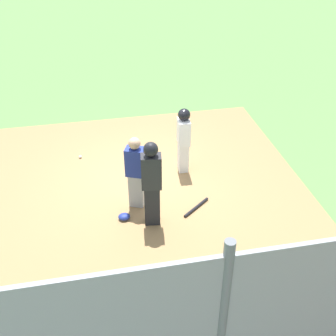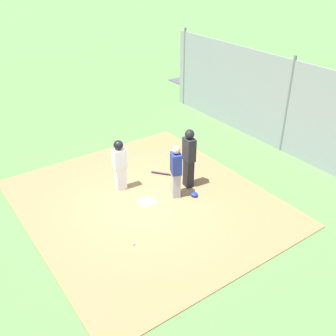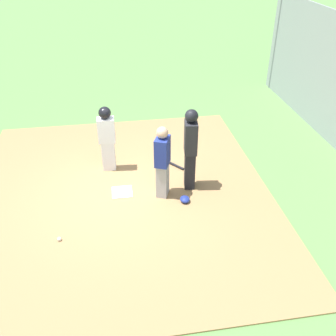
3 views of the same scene
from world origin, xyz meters
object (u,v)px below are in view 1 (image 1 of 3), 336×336
at_px(baseball_bat, 196,207).
at_px(umpire, 152,182).
at_px(runner, 184,137).
at_px(catcher, 136,171).
at_px(baseball, 80,157).
at_px(catcher_mask, 124,217).
at_px(home_plate, 141,180).

bearing_deg(baseball_bat, umpire, -24.48).
relative_size(runner, baseball_bat, 2.04).
relative_size(catcher, runner, 1.02).
height_order(baseball_bat, baseball, baseball).
relative_size(runner, baseball, 21.46).
relative_size(baseball_bat, catcher_mask, 3.24).
bearing_deg(runner, catcher, 45.01).
bearing_deg(runner, baseball, -19.32).
bearing_deg(runner, umpire, 62.85).
height_order(catcher, runner, catcher).
bearing_deg(catcher_mask, baseball, 107.62).
bearing_deg(catcher, runner, -26.07).
xyz_separation_m(home_plate, umpire, (0.01, -1.50, 0.97)).
distance_m(catcher, baseball_bat, 1.49).
distance_m(catcher, catcher_mask, 0.95).
height_order(catcher, umpire, umpire).
bearing_deg(umpire, catcher, 26.69).
distance_m(catcher, umpire, 0.68).
distance_m(home_plate, runner, 1.38).
relative_size(home_plate, catcher_mask, 1.83).
height_order(home_plate, baseball_bat, baseball_bat).
relative_size(home_plate, umpire, 0.24).
xyz_separation_m(umpire, baseball, (-1.35, 2.73, -0.95)).
bearing_deg(baseball_bat, catcher, -56.47).
bearing_deg(home_plate, baseball_bat, -51.96).
height_order(home_plate, catcher_mask, catcher_mask).
height_order(catcher_mask, baseball, catcher_mask).
relative_size(runner, catcher_mask, 6.62).
xyz_separation_m(umpire, catcher_mask, (-0.55, 0.21, -0.92)).
xyz_separation_m(catcher, runner, (1.25, 1.10, 0.06)).
bearing_deg(home_plate, catcher, -103.59).
bearing_deg(home_plate, catcher_mask, -112.67).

